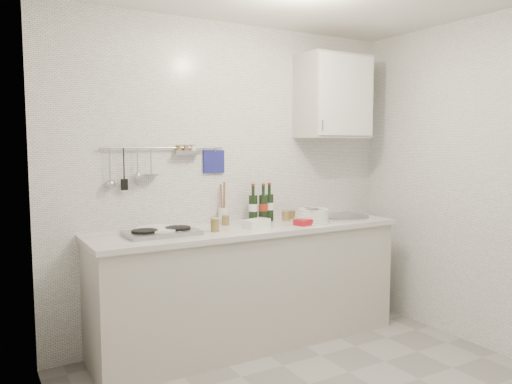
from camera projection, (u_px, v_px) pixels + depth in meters
back_wall at (231, 181)px, 4.04m from camera, size 3.00×0.02×2.50m
wall_left at (67, 216)px, 2.09m from camera, size 0.02×2.80×2.50m
wall_right at (505, 186)px, 3.59m from camera, size 0.02×2.80×2.50m
counter at (250, 288)px, 3.87m from camera, size 2.44×0.64×0.96m
wall_rail at (162, 161)px, 3.70m from camera, size 0.98×0.09×0.34m
wall_cabinet at (333, 97)px, 4.27m from camera, size 0.60×0.38×0.70m
plate_stack_hob at (157, 231)px, 3.51m from camera, size 0.33×0.33×0.04m
plate_stack_sink at (312, 216)px, 4.01m from camera, size 0.31×0.30×0.11m
wine_bottles at (262, 203)px, 4.03m from camera, size 0.23×0.11×0.31m
butter_dish at (256, 223)px, 3.76m from camera, size 0.23×0.16×0.06m
strawberry_punnet at (303, 222)px, 3.86m from camera, size 0.13×0.13×0.05m
utensil_crock at (223, 213)px, 3.97m from camera, size 0.08×0.08×0.33m
jar_a at (226, 220)px, 3.88m from camera, size 0.06×0.06×0.08m
jar_b at (292, 214)px, 4.20m from camera, size 0.06×0.06×0.08m
jar_c at (286, 215)px, 4.11m from camera, size 0.07×0.07×0.09m
jar_d at (215, 225)px, 3.58m from camera, size 0.07×0.07×0.10m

